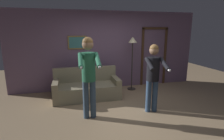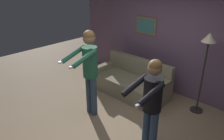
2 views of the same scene
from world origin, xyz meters
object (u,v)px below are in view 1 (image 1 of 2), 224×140
couch (87,89)px  torchiere_lamp (132,48)px  person_standing_right (153,72)px  person_standing_left (89,70)px

couch → torchiere_lamp: (1.56, 0.39, 1.14)m
torchiere_lamp → person_standing_right: size_ratio=1.06×
person_standing_right → couch: bearing=137.4°
person_standing_right → torchiere_lamp: bearing=86.1°
person_standing_left → person_standing_right: size_ratio=1.11×
couch → person_standing_left: bearing=-93.1°
couch → person_standing_right: size_ratio=1.15×
couch → person_standing_right: person_standing_right is taller
torchiere_lamp → person_standing_right: bearing=-93.9°
person_standing_left → person_standing_right: (1.51, -0.04, -0.13)m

